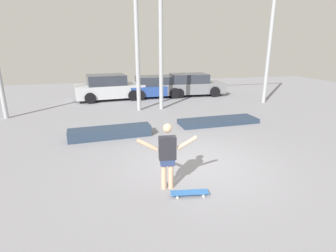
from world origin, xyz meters
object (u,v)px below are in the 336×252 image
at_px(skateboarder, 167,154).
at_px(parked_car_silver, 109,88).
at_px(grind_box, 110,132).
at_px(parked_car_grey, 191,85).
at_px(skateboard, 190,193).
at_px(parked_car_blue, 156,87).
at_px(manual_pad, 218,121).

distance_m(skateboarder, parked_car_silver, 10.89).
height_order(skateboarder, parked_car_silver, skateboarder).
distance_m(grind_box, parked_car_grey, 8.96).
xyz_separation_m(skateboarder, skateboard, (0.39, -0.42, -0.78)).
xyz_separation_m(grind_box, parked_car_silver, (0.30, 7.04, 0.51)).
relative_size(skateboarder, parked_car_blue, 0.39).
bearing_deg(skateboard, skateboarder, 142.11).
height_order(manual_pad, parked_car_silver, parked_car_silver).
distance_m(parked_car_silver, parked_car_grey, 5.17).
distance_m(skateboard, grind_box, 4.48).
bearing_deg(parked_car_blue, parked_car_silver, -178.67).
relative_size(skateboard, manual_pad, 0.26).
bearing_deg(parked_car_silver, skateboarder, -91.56).
xyz_separation_m(manual_pad, parked_car_blue, (-1.23, 6.51, 0.53)).
relative_size(skateboard, parked_car_silver, 0.21).
distance_m(skateboarder, parked_car_grey, 11.76).
xyz_separation_m(skateboarder, grind_box, (-1.07, 3.82, -0.66)).
xyz_separation_m(skateboard, parked_car_blue, (1.74, 11.41, 0.56)).
distance_m(grind_box, parked_car_blue, 7.86).
distance_m(skateboard, parked_car_blue, 11.55).
height_order(grind_box, parked_car_grey, parked_car_grey).
xyz_separation_m(skateboard, manual_pad, (2.98, 4.90, 0.03)).
bearing_deg(manual_pad, skateboarder, -126.88).
bearing_deg(parked_car_silver, grind_box, -98.05).
xyz_separation_m(skateboarder, parked_car_grey, (4.41, 10.90, -0.18)).
bearing_deg(manual_pad, parked_car_blue, 100.73).
height_order(grind_box, parked_car_silver, parked_car_silver).
bearing_deg(skateboard, parked_car_grey, 79.69).
bearing_deg(skateboard, parked_car_blue, 90.59).
height_order(skateboard, manual_pad, manual_pad).
distance_m(skateboarder, skateboard, 0.97).
bearing_deg(grind_box, manual_pad, 8.44).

